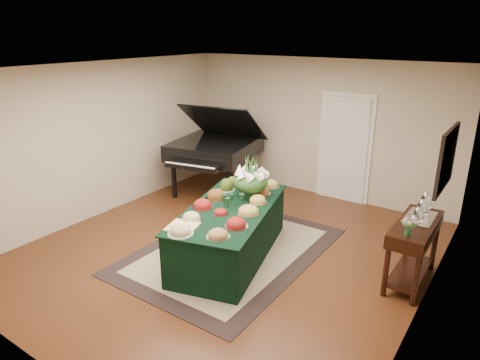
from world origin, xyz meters
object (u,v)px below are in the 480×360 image
Objects in this scene: buffet_table at (230,232)px; mahogany_sideboard at (415,236)px; floral_centerpiece at (251,178)px; grand_piano at (215,148)px.

buffet_table is 2.51m from mahogany_sideboard.
grand_piano is (-1.87, 1.52, -0.16)m from floral_centerpiece.
mahogany_sideboard is (2.34, 0.30, -0.42)m from floral_centerpiece.
floral_centerpiece is at bearing -39.13° from grand_piano.
buffet_table is 2.11× the size of mahogany_sideboard.
grand_piano is at bearing 163.81° from mahogany_sideboard.
mahogany_sideboard is at bearing 18.69° from buffet_table.
buffet_table is at bearing -47.72° from grand_piano.
grand_piano reaches higher than mahogany_sideboard.
floral_centerpiece is 0.25× the size of grand_piano.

